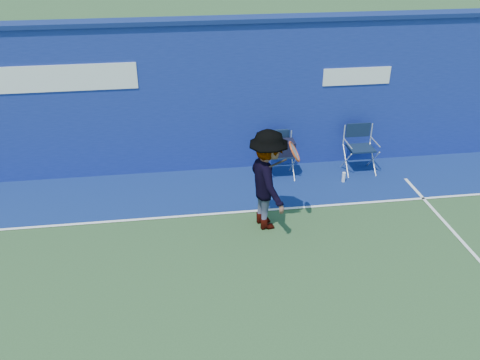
{
  "coord_description": "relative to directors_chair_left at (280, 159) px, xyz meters",
  "views": [
    {
      "loc": [
        -0.12,
        -4.58,
        4.91
      ],
      "look_at": [
        0.88,
        2.6,
        1.0
      ],
      "focal_mm": 38.0,
      "sensor_mm": 36.0,
      "label": 1
    }
  ],
  "objects": [
    {
      "name": "ground",
      "position": [
        -1.96,
        -4.49,
        -0.4
      ],
      "size": [
        80.0,
        80.0,
        0.0
      ],
      "primitive_type": "plane",
      "color": "#2C4C28",
      "rests_on": "ground"
    },
    {
      "name": "stadium_wall",
      "position": [
        -1.96,
        0.71,
        1.15
      ],
      "size": [
        24.0,
        0.5,
        3.08
      ],
      "color": "navy",
      "rests_on": "ground"
    },
    {
      "name": "out_of_bounds_strip",
      "position": [
        -1.96,
        -0.39,
        -0.4
      ],
      "size": [
        24.0,
        1.8,
        0.01
      ],
      "primitive_type": "cube",
      "color": "navy",
      "rests_on": "ground"
    },
    {
      "name": "court_lines",
      "position": [
        -1.96,
        -3.89,
        -0.39
      ],
      "size": [
        24.0,
        12.0,
        0.01
      ],
      "color": "white",
      "rests_on": "out_of_bounds_strip"
    },
    {
      "name": "directors_chair_left",
      "position": [
        0.0,
        0.0,
        0.0
      ],
      "size": [
        0.56,
        0.52,
        0.94
      ],
      "color": "silver",
      "rests_on": "ground"
    },
    {
      "name": "directors_chair_right",
      "position": [
        1.7,
        0.0,
        -0.09
      ],
      "size": [
        0.59,
        0.53,
        0.98
      ],
      "color": "silver",
      "rests_on": "ground"
    },
    {
      "name": "water_bottle",
      "position": [
        1.24,
        -0.42,
        -0.29
      ],
      "size": [
        0.07,
        0.07,
        0.21
      ],
      "primitive_type": "cylinder",
      "color": "white",
      "rests_on": "ground"
    },
    {
      "name": "tennis_player",
      "position": [
        -0.59,
        -1.75,
        0.49
      ],
      "size": [
        0.96,
        1.24,
        1.77
      ],
      "color": "#EA4738",
      "rests_on": "ground"
    }
  ]
}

